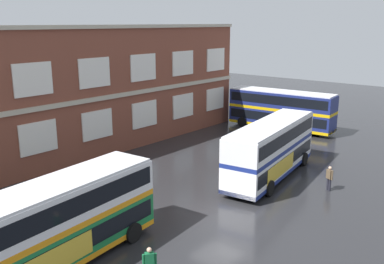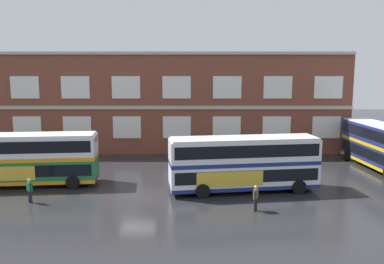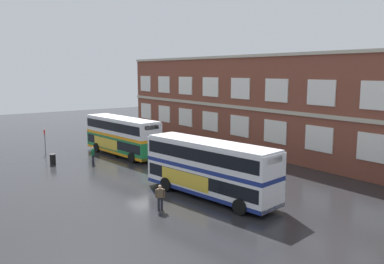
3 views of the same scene
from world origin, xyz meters
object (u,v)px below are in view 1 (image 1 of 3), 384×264
double_decker_far (281,109)px  waiting_passenger (329,177)px  double_decker_near (52,225)px  double_decker_middle (271,149)px  second_passenger (150,264)px

double_decker_far → waiting_passenger: (-13.08, -10.84, -1.22)m
double_decker_near → double_decker_middle: bearing=-4.8°
double_decker_middle → second_passenger: size_ratio=6.62×
double_decker_near → waiting_passenger: (17.11, -5.75, -1.22)m
double_decker_middle → second_passenger: bearing=-169.6°
double_decker_far → waiting_passenger: bearing=-140.4°
double_decker_near → double_decker_far: size_ratio=1.00×
double_decker_near → second_passenger: (1.97, -4.15, -1.22)m
double_decker_far → waiting_passenger: 17.04m
second_passenger → double_decker_far: bearing=18.1°
waiting_passenger → double_decker_middle: bearing=93.3°
double_decker_near → double_decker_middle: 16.92m
double_decker_middle → second_passenger: double_decker_middle is taller
double_decker_near → double_decker_middle: same height
double_decker_far → waiting_passenger: double_decker_far is taller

